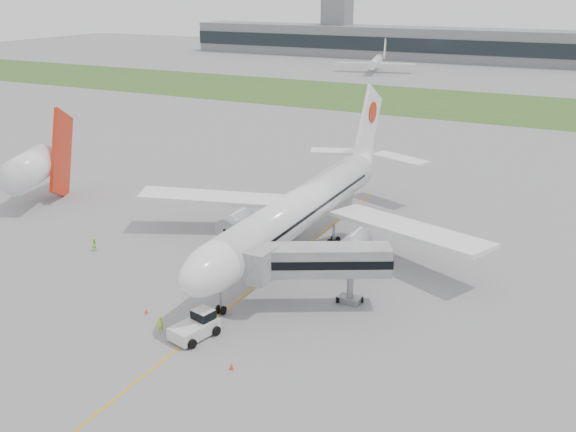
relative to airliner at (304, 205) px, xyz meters
The scene contains 14 objects.
ground 7.47m from the airliner, 90.00° to the right, with size 600.00×600.00×0.00m, color gray.
apron_markings 11.38m from the airliner, 90.00° to the right, with size 70.00×70.00×0.04m, color gold, non-canonical shape.
grass_strip 115.27m from the airliner, 90.00° to the left, with size 600.00×50.00×0.02m, color #345720.
terminal_building 225.01m from the airliner, 90.00° to the left, with size 320.00×22.30×14.00m.
control_tower 244.38m from the airliner, 111.62° to the left, with size 12.00×12.00×56.00m, color gray, non-canonical shape.
airliner is the anchor object (origin of this frame).
pushback_tug 24.98m from the airliner, 89.39° to the right, with size 4.00×5.11×2.37m.
jet_bridge 16.04m from the airliner, 61.20° to the right, with size 13.91×10.20×6.85m.
safety_cone_left 24.85m from the airliner, 106.55° to the right, with size 0.39×0.39×0.53m, color #FF3B0D.
safety_cone_right 29.22m from the airliner, 77.48° to the right, with size 0.42×0.42×0.58m, color #FF3B0D.
ground_crew_near 26.24m from the airliner, 97.33° to the right, with size 0.62×0.40×1.69m, color #BEFC2A.
ground_crew_far 26.92m from the airliner, 150.77° to the right, with size 0.80×0.62×1.64m, color #A1FF2A.
neighbor_aircraft 44.07m from the airliner, behind, with size 9.17×18.16×14.80m.
distant_aircraft_left 179.68m from the airliner, 106.41° to the left, with size 30.27×26.71×11.57m, color white, non-canonical shape.
Camera 1 is at (32.29, -64.09, 31.65)m, focal length 40.00 mm.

